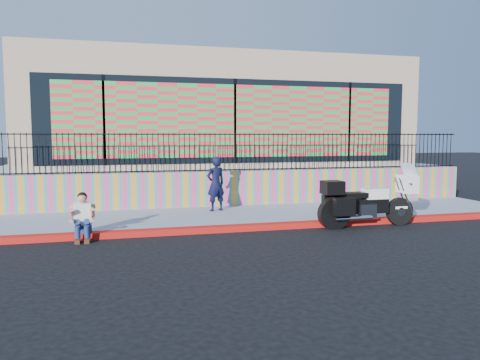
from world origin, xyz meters
name	(u,v)px	position (x,y,z in m)	size (l,w,h in m)	color
ground	(274,229)	(0.00, 0.00, 0.00)	(90.00, 90.00, 0.00)	black
red_curb	(274,226)	(0.00, 0.00, 0.07)	(16.00, 0.30, 0.15)	red
sidewalk	(256,215)	(0.00, 1.65, 0.07)	(16.00, 3.00, 0.15)	gray
mural_wall	(242,188)	(0.00, 3.25, 0.70)	(16.00, 0.20, 1.10)	#FC4285
metal_fence	(242,152)	(0.00, 3.25, 1.85)	(15.80, 0.04, 1.20)	black
elevated_platform	(211,177)	(0.00, 8.35, 0.62)	(16.00, 10.00, 1.25)	gray
storefront_building	(211,114)	(0.00, 8.13, 3.25)	(14.00, 8.06, 4.00)	tan
police_motorcycle	(366,201)	(2.37, -0.35, 0.69)	(2.64, 0.87, 1.64)	black
police_officer	(216,184)	(-1.04, 2.31, 0.95)	(0.58, 0.38, 1.60)	black
seated_man	(83,221)	(-4.62, -0.16, 0.45)	(0.54, 0.71, 1.06)	navy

